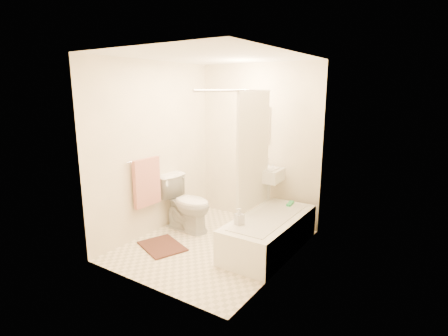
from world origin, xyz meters
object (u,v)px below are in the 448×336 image
Objects in this scene: bathtub at (269,233)px; soap_bottle at (239,217)px; sink at (264,195)px; toilet at (187,203)px; bath_mat at (162,246)px.

soap_bottle is at bearing -113.09° from bathtub.
bathtub is at bearing 66.91° from soap_bottle.
bathtub is (0.41, -0.65, -0.27)m from sink.
toilet is 0.77m from bath_mat.
sink reaches higher than bath_mat.
soap_bottle is (1.12, -0.37, 0.14)m from toilet.
sink is at bearing 60.48° from bath_mat.
bath_mat is at bearing -164.23° from soap_bottle.
bath_mat is at bearing -148.75° from bathtub.
toilet is at bearing -177.06° from bathtub.
bathtub is 7.42× the size of soap_bottle.
toilet is at bearing 99.91° from bath_mat.
bathtub is at bearing -83.39° from toilet.
bathtub is 1.41m from bath_mat.
bath_mat is 2.93× the size of soap_bottle.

